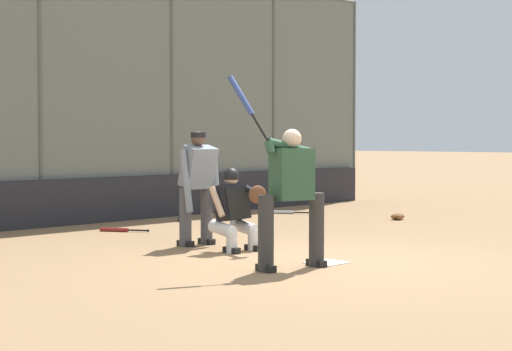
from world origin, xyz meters
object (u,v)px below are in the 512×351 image
(catcher_behind_plate, at_px, (235,208))
(spare_bat_by_padding, at_px, (180,219))
(batter_at_plate, at_px, (291,193))
(umpire_home, at_px, (198,185))
(fielding_glove_on_dirt, at_px, (398,217))
(spare_bat_first_base_side, at_px, (286,212))
(spare_bat_near_backstop, at_px, (118,230))

(catcher_behind_plate, relative_size, spare_bat_by_padding, 1.63)
(batter_at_plate, bearing_deg, catcher_behind_plate, -100.78)
(umpire_home, xyz_separation_m, fielding_glove_on_dirt, (-5.22, -0.11, -0.81))
(batter_at_plate, bearing_deg, spare_bat_first_base_side, -125.42)
(spare_bat_near_backstop, distance_m, spare_bat_first_base_side, 4.39)
(batter_at_plate, relative_size, umpire_home, 1.39)
(catcher_behind_plate, height_order, spare_bat_near_backstop, catcher_behind_plate)
(spare_bat_near_backstop, relative_size, spare_bat_first_base_side, 1.08)
(batter_at_plate, height_order, spare_bat_near_backstop, batter_at_plate)
(umpire_home, relative_size, fielding_glove_on_dirt, 4.88)
(batter_at_plate, relative_size, fielding_glove_on_dirt, 6.81)
(catcher_behind_plate, bearing_deg, fielding_glove_on_dirt, -165.98)
(spare_bat_first_base_side, distance_m, fielding_glove_on_dirt, 2.41)
(batter_at_plate, distance_m, spare_bat_by_padding, 6.11)
(umpire_home, distance_m, spare_bat_near_backstop, 2.44)
(spare_bat_near_backstop, xyz_separation_m, spare_bat_first_base_side, (-4.39, -0.19, 0.00))
(umpire_home, relative_size, spare_bat_by_padding, 2.35)
(catcher_behind_plate, distance_m, fielding_glove_on_dirt, 5.38)
(umpire_home, bearing_deg, batter_at_plate, 77.71)
(batter_at_plate, distance_m, umpire_home, 2.52)
(spare_bat_first_base_side, bearing_deg, umpire_home, 85.15)
(umpire_home, distance_m, spare_bat_by_padding, 3.71)
(spare_bat_by_padding, height_order, fielding_glove_on_dirt, fielding_glove_on_dirt)
(spare_bat_near_backstop, xyz_separation_m, spare_bat_by_padding, (-1.89, -0.59, 0.00))
(spare_bat_first_base_side, bearing_deg, spare_bat_by_padding, 48.59)
(umpire_home, distance_m, spare_bat_first_base_side, 5.38)
(catcher_behind_plate, distance_m, spare_bat_near_backstop, 3.14)
(batter_at_plate, distance_m, catcher_behind_plate, 1.78)
(fielding_glove_on_dirt, bearing_deg, catcher_behind_plate, 9.79)
(spare_bat_by_padding, bearing_deg, fielding_glove_on_dirt, -92.90)
(spare_bat_by_padding, bearing_deg, batter_at_plate, -169.97)
(catcher_behind_plate, relative_size, spare_bat_first_base_side, 1.57)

